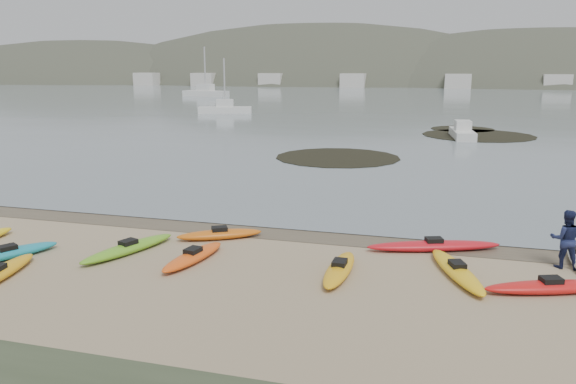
% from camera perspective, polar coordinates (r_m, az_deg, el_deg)
% --- Properties ---
extents(ground, '(600.00, 600.00, 0.00)m').
position_cam_1_polar(ground, '(21.72, -0.00, -3.86)').
color(ground, tan).
rests_on(ground, ground).
extents(wet_sand, '(60.00, 60.00, 0.00)m').
position_cam_1_polar(wet_sand, '(21.44, -0.22, -4.07)').
color(wet_sand, brown).
rests_on(wet_sand, ground).
extents(water, '(1200.00, 1200.00, 0.00)m').
position_cam_1_polar(water, '(320.16, 14.89, 11.18)').
color(water, slate).
rests_on(water, ground).
extents(kayaks, '(21.30, 10.07, 0.34)m').
position_cam_1_polar(kayaks, '(18.21, -2.53, -6.62)').
color(kayaks, '#FA5A15').
rests_on(kayaks, ground).
extents(person_east, '(0.92, 0.72, 1.86)m').
position_cam_1_polar(person_east, '(19.51, 26.36, -4.30)').
color(person_east, '#1B244F').
rests_on(person_east, ground).
extents(kelp_mats, '(19.16, 28.02, 0.04)m').
position_cam_1_polar(kelp_mats, '(49.15, 14.71, 5.08)').
color(kelp_mats, black).
rests_on(kelp_mats, water).
extents(moored_boats, '(106.34, 90.00, 1.36)m').
position_cam_1_polar(moored_boats, '(103.86, 14.36, 9.22)').
color(moored_boats, silver).
rests_on(moored_boats, ground).
extents(far_hills, '(550.00, 135.00, 80.00)m').
position_cam_1_polar(far_hills, '(217.79, 24.57, 5.73)').
color(far_hills, '#384235').
rests_on(far_hills, ground).
extents(far_town, '(199.00, 5.00, 4.00)m').
position_cam_1_polar(far_town, '(165.10, 16.03, 10.76)').
color(far_town, beige).
rests_on(far_town, ground).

